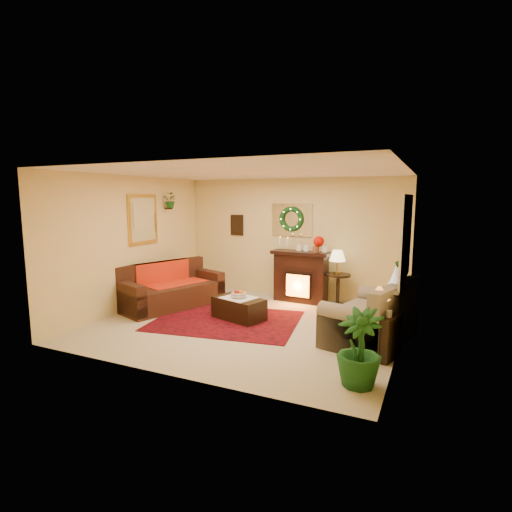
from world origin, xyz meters
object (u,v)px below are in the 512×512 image
at_px(side_table_round, 338,290).
at_px(fireplace, 301,276).
at_px(loveseat, 370,314).
at_px(end_table_square, 378,337).
at_px(coffee_table, 239,308).
at_px(sofa, 172,286).

bearing_deg(side_table_round, fireplace, -178.30).
bearing_deg(loveseat, side_table_round, 131.92).
xyz_separation_m(side_table_round, end_table_square, (1.12, -2.40, -0.05)).
bearing_deg(coffee_table, fireplace, 86.85).
xyz_separation_m(loveseat, side_table_round, (-0.92, 1.80, -0.09)).
distance_m(fireplace, coffee_table, 1.80).
distance_m(sofa, end_table_square, 4.23).
height_order(sofa, fireplace, fireplace).
distance_m(side_table_round, end_table_square, 2.65).
xyz_separation_m(loveseat, coffee_table, (-2.32, 0.12, -0.21)).
relative_size(end_table_square, coffee_table, 0.64).
relative_size(sofa, end_table_square, 3.43).
distance_m(fireplace, loveseat, 2.47).
bearing_deg(side_table_round, coffee_table, -129.97).
distance_m(sofa, fireplace, 2.67).
bearing_deg(coffee_table, loveseat, 14.33).
bearing_deg(end_table_square, coffee_table, 164.06).
bearing_deg(side_table_round, end_table_square, -65.03).
bearing_deg(end_table_square, side_table_round, 114.97).
bearing_deg(coffee_table, end_table_square, 1.46).
distance_m(sofa, coffee_table, 1.63).
relative_size(fireplace, side_table_round, 1.69).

